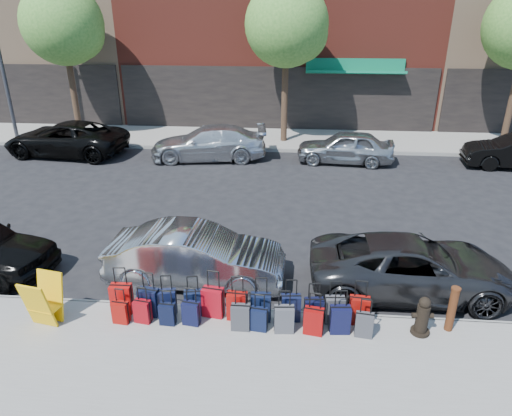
# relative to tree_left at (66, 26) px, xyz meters

# --- Properties ---
(ground) EXTENTS (120.00, 120.00, 0.00)m
(ground) POSITION_rel_tree_left_xyz_m (9.86, -9.50, -5.41)
(ground) COLOR black
(ground) RESTS_ON ground
(sidewalk_near) EXTENTS (60.00, 4.00, 0.15)m
(sidewalk_near) POSITION_rel_tree_left_xyz_m (9.86, -16.00, -5.34)
(sidewalk_near) COLOR gray
(sidewalk_near) RESTS_ON ground
(sidewalk_far) EXTENTS (60.00, 4.00, 0.15)m
(sidewalk_far) POSITION_rel_tree_left_xyz_m (9.86, 0.50, -5.34)
(sidewalk_far) COLOR gray
(sidewalk_far) RESTS_ON ground
(curb_near) EXTENTS (60.00, 0.08, 0.15)m
(curb_near) POSITION_rel_tree_left_xyz_m (9.86, -13.98, -5.34)
(curb_near) COLOR gray
(curb_near) RESTS_ON ground
(curb_far) EXTENTS (60.00, 0.08, 0.15)m
(curb_far) POSITION_rel_tree_left_xyz_m (9.86, -1.52, -5.34)
(curb_far) COLOR gray
(curb_far) RESTS_ON ground
(tree_left) EXTENTS (3.80, 3.80, 7.27)m
(tree_left) POSITION_rel_tree_left_xyz_m (0.00, 0.00, 0.00)
(tree_left) COLOR black
(tree_left) RESTS_ON sidewalk_far
(tree_center) EXTENTS (3.80, 3.80, 7.27)m
(tree_center) POSITION_rel_tree_left_xyz_m (10.50, 0.00, 0.00)
(tree_center) COLOR black
(tree_center) RESTS_ON sidewalk_far
(streetlight) EXTENTS (2.59, 0.18, 8.00)m
(streetlight) POSITION_rel_tree_left_xyz_m (-2.94, -0.70, -0.75)
(streetlight) COLOR #333338
(streetlight) RESTS_ON sidewalk_far
(suitcase_front_0) EXTENTS (0.45, 0.26, 1.07)m
(suitcase_front_0) POSITION_rel_tree_left_xyz_m (7.30, -14.30, -4.93)
(suitcase_front_0) COLOR #A50C0A
(suitcase_front_0) RESTS_ON sidewalk_near
(suitcase_front_1) EXTENTS (0.44, 0.28, 1.01)m
(suitcase_front_1) POSITION_rel_tree_left_xyz_m (7.91, -14.35, -4.95)
(suitcase_front_1) COLOR black
(suitcase_front_1) RESTS_ON sidewalk_near
(suitcase_front_2) EXTENTS (0.41, 0.26, 0.92)m
(suitcase_front_2) POSITION_rel_tree_left_xyz_m (8.29, -14.27, -4.97)
(suitcase_front_2) COLOR black
(suitcase_front_2) RESTS_ON sidewalk_near
(suitcase_front_3) EXTENTS (0.42, 0.28, 0.92)m
(suitcase_front_3) POSITION_rel_tree_left_xyz_m (8.86, -14.26, -4.97)
(suitcase_front_3) COLOR black
(suitcase_front_3) RESTS_ON sidewalk_near
(suitcase_front_4) EXTENTS (0.47, 0.31, 1.07)m
(suitcase_front_4) POSITION_rel_tree_left_xyz_m (9.28, -14.26, -4.93)
(suitcase_front_4) COLOR maroon
(suitcase_front_4) RESTS_ON sidewalk_near
(suitcase_front_5) EXTENTS (0.43, 0.26, 1.01)m
(suitcase_front_5) POSITION_rel_tree_left_xyz_m (9.81, -14.33, -4.95)
(suitcase_front_5) COLOR maroon
(suitcase_front_5) RESTS_ON sidewalk_near
(suitcase_front_6) EXTENTS (0.42, 0.24, 1.00)m
(suitcase_front_6) POSITION_rel_tree_left_xyz_m (10.31, -14.32, -4.95)
(suitcase_front_6) COLOR black
(suitcase_front_6) RESTS_ON sidewalk_near
(suitcase_front_7) EXTENTS (0.42, 0.26, 0.96)m
(suitcase_front_7) POSITION_rel_tree_left_xyz_m (10.94, -14.27, -4.96)
(suitcase_front_7) COLOR black
(suitcase_front_7) RESTS_ON sidewalk_near
(suitcase_front_8) EXTENTS (0.41, 0.26, 0.95)m
(suitcase_front_8) POSITION_rel_tree_left_xyz_m (11.41, -14.35, -4.97)
(suitcase_front_8) COLOR black
(suitcase_front_8) RESTS_ON sidewalk_near
(suitcase_front_9) EXTENTS (0.41, 0.25, 0.96)m
(suitcase_front_9) POSITION_rel_tree_left_xyz_m (11.85, -14.26, -4.96)
(suitcase_front_9) COLOR #38393D
(suitcase_front_9) RESTS_ON sidewalk_near
(suitcase_front_10) EXTENTS (0.43, 0.27, 1.00)m
(suitcase_front_10) POSITION_rel_tree_left_xyz_m (12.35, -14.26, -4.95)
(suitcase_front_10) COLOR maroon
(suitcase_front_10) RESTS_ON sidewalk_near
(suitcase_back_0) EXTENTS (0.35, 0.23, 0.79)m
(suitcase_back_0) POSITION_rel_tree_left_xyz_m (7.40, -14.66, -5.01)
(suitcase_back_0) COLOR maroon
(suitcase_back_0) RESTS_ON sidewalk_near
(suitcase_back_1) EXTENTS (0.37, 0.25, 0.82)m
(suitcase_back_1) POSITION_rel_tree_left_xyz_m (7.85, -14.60, -5.01)
(suitcase_back_1) COLOR maroon
(suitcase_back_1) RESTS_ON sidewalk_near
(suitcase_back_2) EXTENTS (0.34, 0.21, 0.78)m
(suitcase_back_2) POSITION_rel_tree_left_xyz_m (8.39, -14.62, -5.02)
(suitcase_back_2) COLOR black
(suitcase_back_2) RESTS_ON sidewalk_near
(suitcase_back_3) EXTENTS (0.38, 0.26, 0.84)m
(suitcase_back_3) POSITION_rel_tree_left_xyz_m (8.88, -14.58, -5.00)
(suitcase_back_3) COLOR black
(suitcase_back_3) RESTS_ON sidewalk_near
(suitcase_back_5) EXTENTS (0.38, 0.22, 0.91)m
(suitcase_back_5) POSITION_rel_tree_left_xyz_m (9.92, -14.65, -4.98)
(suitcase_back_5) COLOR #37373B
(suitcase_back_5) RESTS_ON sidewalk_near
(suitcase_back_6) EXTENTS (0.36, 0.24, 0.81)m
(suitcase_back_6) POSITION_rel_tree_left_xyz_m (10.29, -14.65, -5.01)
(suitcase_back_6) COLOR black
(suitcase_back_6) RESTS_ON sidewalk_near
(suitcase_back_7) EXTENTS (0.41, 0.26, 0.94)m
(suitcase_back_7) POSITION_rel_tree_left_xyz_m (10.81, -14.65, -4.97)
(suitcase_back_7) COLOR #424348
(suitcase_back_7) RESTS_ON sidewalk_near
(suitcase_back_8) EXTENTS (0.42, 0.29, 0.92)m
(suitcase_back_8) POSITION_rel_tree_left_xyz_m (11.40, -14.66, -4.97)
(suitcase_back_8) COLOR maroon
(suitcase_back_8) RESTS_ON sidewalk_near
(suitcase_back_9) EXTENTS (0.42, 0.26, 0.96)m
(suitcase_back_9) POSITION_rel_tree_left_xyz_m (11.93, -14.58, -4.96)
(suitcase_back_9) COLOR black
(suitcase_back_9) RESTS_ON sidewalk_near
(suitcase_back_10) EXTENTS (0.38, 0.25, 0.84)m
(suitcase_back_10) POSITION_rel_tree_left_xyz_m (12.41, -14.66, -5.00)
(suitcase_back_10) COLOR #38393D
(suitcase_back_10) RESTS_ON sidewalk_near
(fire_hydrant) EXTENTS (0.43, 0.38, 0.85)m
(fire_hydrant) POSITION_rel_tree_left_xyz_m (13.57, -14.48, -4.87)
(fire_hydrant) COLOR black
(fire_hydrant) RESTS_ON sidewalk_near
(bollard) EXTENTS (0.19, 0.19, 1.01)m
(bollard) POSITION_rel_tree_left_xyz_m (14.17, -14.32, -4.74)
(bollard) COLOR #38190C
(bollard) RESTS_ON sidewalk_near
(display_rack) EXTENTS (0.71, 0.76, 1.07)m
(display_rack) POSITION_rel_tree_left_xyz_m (5.86, -14.79, -4.73)
(display_rack) COLOR #F2B50D
(display_rack) RESTS_ON sidewalk_near
(car_near_1) EXTENTS (4.32, 1.60, 1.41)m
(car_near_1) POSITION_rel_tree_left_xyz_m (8.61, -12.75, -4.71)
(car_near_1) COLOR #ADAFB4
(car_near_1) RESTS_ON ground
(car_near_2) EXTENTS (4.79, 2.25, 1.32)m
(car_near_2) POSITION_rel_tree_left_xyz_m (13.74, -12.70, -4.75)
(car_near_2) COLOR #2E2E30
(car_near_2) RESTS_ON ground
(car_far_0) EXTENTS (5.68, 3.03, 1.52)m
(car_far_0) POSITION_rel_tree_left_xyz_m (0.54, -2.78, -4.65)
(car_far_0) COLOR black
(car_far_0) RESTS_ON ground
(car_far_1) EXTENTS (5.27, 2.66, 1.47)m
(car_far_1) POSITION_rel_tree_left_xyz_m (7.11, -2.87, -4.68)
(car_far_1) COLOR silver
(car_far_1) RESTS_ON ground
(car_far_2) EXTENTS (4.24, 1.99, 1.40)m
(car_far_2) POSITION_rel_tree_left_xyz_m (13.10, -2.87, -4.71)
(car_far_2) COLOR #ACAFB3
(car_far_2) RESTS_ON ground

